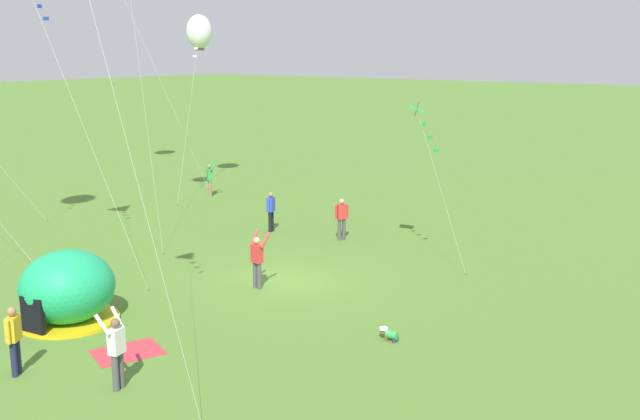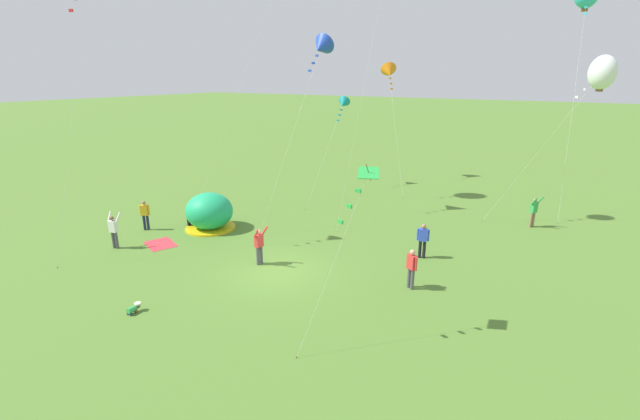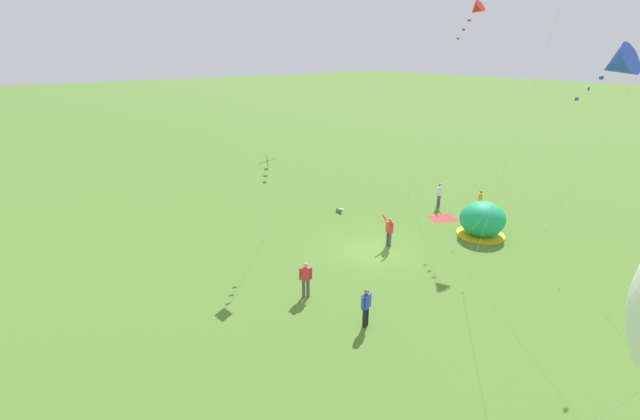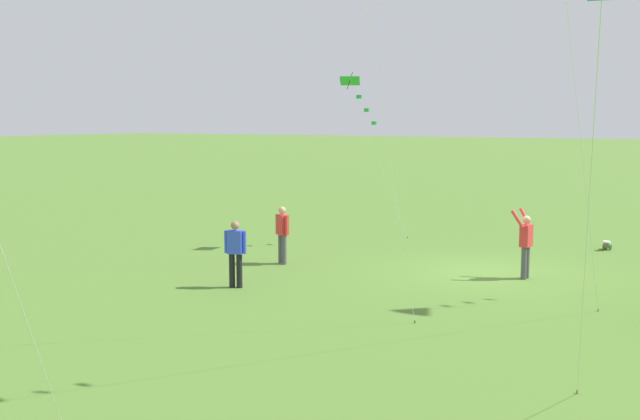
% 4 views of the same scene
% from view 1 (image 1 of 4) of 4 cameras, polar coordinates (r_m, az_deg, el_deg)
% --- Properties ---
extents(ground_plane, '(300.00, 300.00, 0.00)m').
position_cam_1_polar(ground_plane, '(25.41, -2.77, -5.42)').
color(ground_plane, '#517A2D').
extents(popup_tent, '(2.81, 2.81, 2.10)m').
position_cam_1_polar(popup_tent, '(22.60, -18.70, -5.69)').
color(popup_tent, '#1EAD6B').
rests_on(popup_tent, ground).
extents(picnic_blanket, '(2.06, 1.83, 0.01)m').
position_cam_1_polar(picnic_blanket, '(20.30, -14.44, -10.44)').
color(picnic_blanket, '#CC333D').
rests_on(picnic_blanket, ground).
extents(toddler_crawling, '(0.27, 0.55, 0.32)m').
position_cam_1_polar(toddler_crawling, '(20.46, 5.28, -9.38)').
color(toddler_crawling, green).
rests_on(toddler_crawling, ground).
extents(person_near_tent, '(0.57, 0.33, 1.72)m').
position_cam_1_polar(person_near_tent, '(31.98, -3.76, 0.04)').
color(person_near_tent, black).
rests_on(person_near_tent, ground).
extents(person_with_toddler, '(0.53, 0.39, 1.72)m').
position_cam_1_polar(person_with_toddler, '(30.52, 1.66, -0.53)').
color(person_with_toddler, '#4C4C51').
rests_on(person_with_toddler, ground).
extents(person_center_field, '(0.51, 0.40, 1.72)m').
position_cam_1_polar(person_center_field, '(19.48, -22.29, -8.96)').
color(person_center_field, '#1E2347').
rests_on(person_center_field, ground).
extents(person_flying_kite, '(0.52, 0.67, 1.89)m').
position_cam_1_polar(person_flying_kite, '(24.45, -4.81, -3.72)').
color(person_flying_kite, '#4C4C51').
rests_on(person_flying_kite, ground).
extents(person_arms_raised, '(0.69, 0.56, 1.89)m').
position_cam_1_polar(person_arms_raised, '(17.95, -15.26, -10.13)').
color(person_arms_raised, '#4C4C51').
rests_on(person_arms_raised, ground).
extents(person_strolling, '(0.66, 0.72, 1.89)m').
position_cam_1_polar(person_strolling, '(39.95, -8.39, 2.44)').
color(person_strolling, '#8C7251').
rests_on(person_strolling, ground).
extents(kite_green, '(1.45, 3.10, 5.83)m').
position_cam_1_polar(kite_green, '(27.42, 7.74, 6.82)').
color(kite_green, silver).
rests_on(kite_green, ground).
extents(kite_white, '(5.50, 3.61, 9.51)m').
position_cam_1_polar(kite_white, '(42.70, -9.19, 13.25)').
color(kite_white, silver).
rests_on(kite_white, ground).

